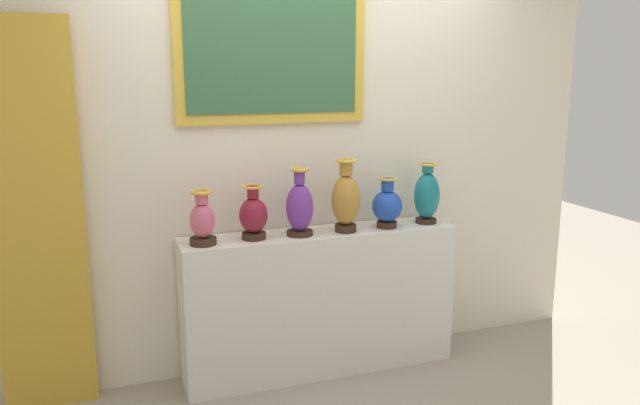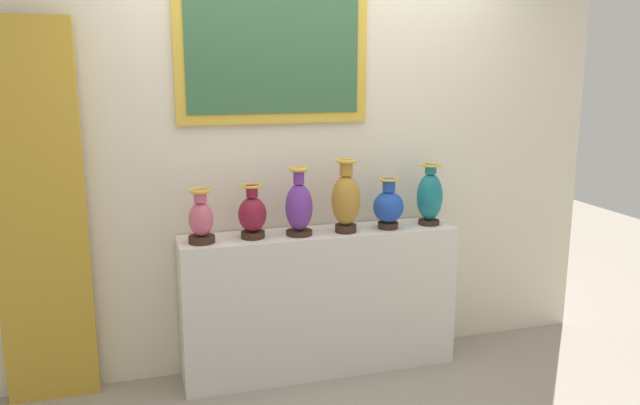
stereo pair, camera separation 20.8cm
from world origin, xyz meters
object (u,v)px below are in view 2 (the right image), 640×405
Objects in this scene: vase_rose at (201,219)px; vase_sapphire at (388,206)px; vase_violet at (299,207)px; vase_ochre at (346,199)px; vase_burgundy at (252,215)px; vase_teal at (430,197)px.

vase_sapphire is at bearing 0.18° from vase_rose.
vase_violet is 0.92× the size of vase_ochre.
vase_burgundy is 0.78× the size of vase_violet.
vase_teal reaches higher than vase_sapphire.
vase_ochre is (0.56, -0.02, 0.06)m from vase_burgundy.
vase_sapphire reaches higher than vase_rose.
vase_burgundy is 0.28m from vase_violet.
vase_ochre is at bearing -177.16° from vase_teal.
vase_rose is 1.41m from vase_teal.
vase_ochre is 0.56m from vase_teal.
vase_rose is at bearing -179.08° from vase_teal.
vase_burgundy is at bearing 177.85° from vase_violet.
vase_burgundy is 0.82× the size of vase_teal.
vase_violet is 0.29m from vase_ochre.
vase_teal is at bearing 3.89° from vase_sapphire.
vase_teal is (0.28, 0.02, 0.04)m from vase_sapphire.
vase_violet is at bearing -179.05° from vase_teal.
vase_rose is at bearing -179.11° from vase_violet.
vase_burgundy is 0.56m from vase_ochre.
vase_sapphire is 0.81× the size of vase_teal.
vase_teal is at bearing 0.95° from vase_violet.
vase_violet reaches higher than vase_rose.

